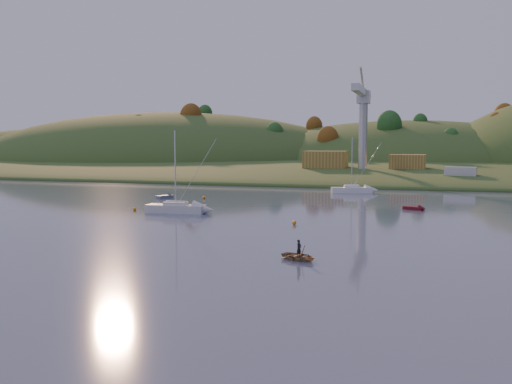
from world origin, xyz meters
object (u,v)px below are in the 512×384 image
(red_tender, at_px, (417,208))
(grey_dinghy, at_px, (168,196))
(sailboat_near, at_px, (176,208))
(sailboat_far, at_px, (352,189))
(canoe, at_px, (299,256))

(red_tender, distance_m, grey_dinghy, 42.20)
(sailboat_near, xyz_separation_m, red_tender, (31.81, 12.88, -0.50))
(sailboat_near, height_order, red_tender, sailboat_near)
(sailboat_far, height_order, canoe, sailboat_far)
(grey_dinghy, bearing_deg, red_tender, -69.25)
(sailboat_near, xyz_separation_m, sailboat_far, (19.32, 37.45, -0.03))
(canoe, distance_m, grey_dinghy, 55.10)
(canoe, bearing_deg, red_tender, 10.45)
(sailboat_far, height_order, red_tender, sailboat_far)
(sailboat_near, relative_size, red_tender, 3.28)
(grey_dinghy, bearing_deg, sailboat_far, -28.73)
(red_tender, bearing_deg, canoe, -81.08)
(sailboat_near, distance_m, red_tender, 34.32)
(grey_dinghy, bearing_deg, sailboat_near, -123.17)
(sailboat_far, height_order, grey_dinghy, sailboat_far)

